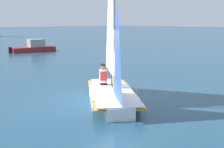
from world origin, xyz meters
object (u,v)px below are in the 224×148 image
(sailboat_main, at_px, (112,79))
(sailor_crew, at_px, (103,78))
(motorboat_distant, at_px, (34,47))
(sailor_helm, at_px, (115,80))

(sailboat_main, height_order, sailor_crew, sailboat_main)
(sailboat_main, relative_size, sailor_crew, 4.79)
(sailor_crew, distance_m, motorboat_distant, 16.82)
(sailboat_main, height_order, sailor_helm, sailboat_main)
(sailboat_main, height_order, motorboat_distant, sailboat_main)
(sailboat_main, distance_m, sailor_crew, 1.04)
(sailor_helm, bearing_deg, sailboat_main, -20.61)
(motorboat_distant, bearing_deg, sailor_helm, -98.20)
(sailboat_main, bearing_deg, sailor_crew, -168.43)
(sailboat_main, distance_m, motorboat_distant, 17.84)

